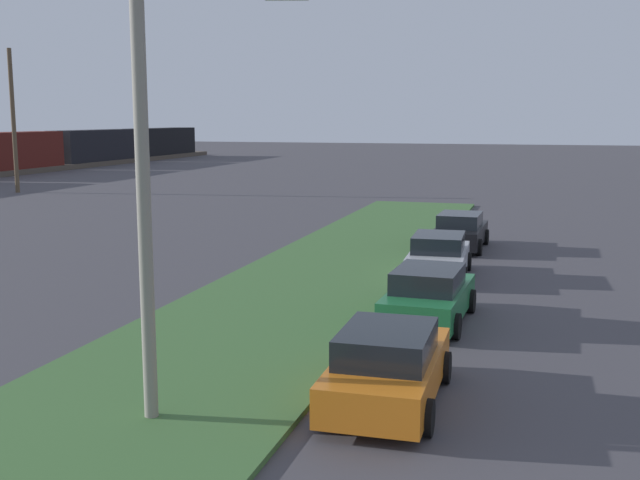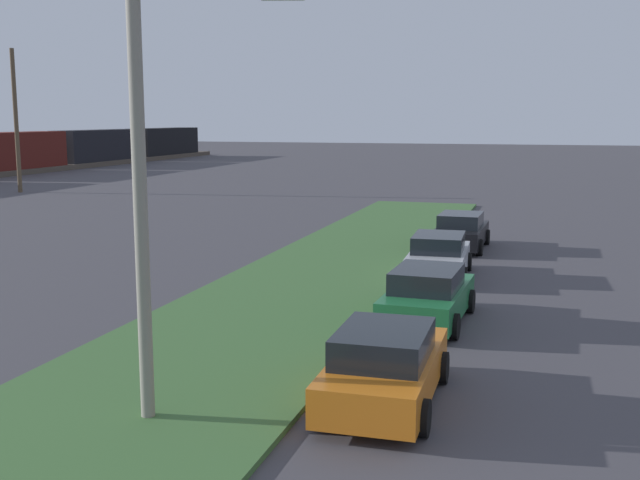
% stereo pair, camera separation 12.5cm
% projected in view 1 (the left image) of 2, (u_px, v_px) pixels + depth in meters
% --- Properties ---
extents(grass_median, '(60.00, 6.00, 0.12)m').
position_uv_depth(grass_median, '(239.00, 335.00, 18.55)').
color(grass_median, '#3D6633').
rests_on(grass_median, ground).
extents(parked_car_orange, '(4.32, 2.06, 1.47)m').
position_uv_depth(parked_car_orange, '(388.00, 366.00, 14.20)').
color(parked_car_orange, orange).
rests_on(parked_car_orange, ground).
extents(parked_car_green, '(4.37, 2.15, 1.47)m').
position_uv_depth(parked_car_green, '(429.00, 296.00, 19.81)').
color(parked_car_green, '#1E6B38').
rests_on(parked_car_green, ground).
extents(parked_car_silver, '(4.37, 2.16, 1.47)m').
position_uv_depth(parked_car_silver, '(439.00, 256.00, 25.45)').
color(parked_car_silver, '#B2B5BA').
rests_on(parked_car_silver, ground).
extents(parked_car_black, '(4.34, 2.09, 1.47)m').
position_uv_depth(parked_car_black, '(460.00, 231.00, 30.97)').
color(parked_car_black, black).
rests_on(parked_car_black, ground).
extents(streetlight, '(1.00, 2.82, 7.50)m').
position_uv_depth(streetlight, '(164.00, 171.00, 12.69)').
color(streetlight, gray).
rests_on(streetlight, ground).
extents(distant_utility_pole, '(0.30, 0.30, 10.00)m').
position_uv_depth(distant_utility_pole, '(13.00, 121.00, 53.67)').
color(distant_utility_pole, brown).
rests_on(distant_utility_pole, ground).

